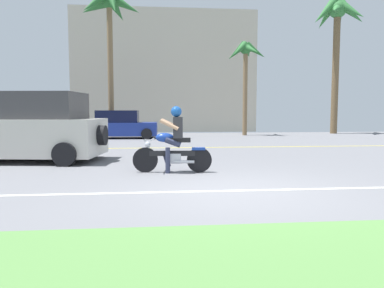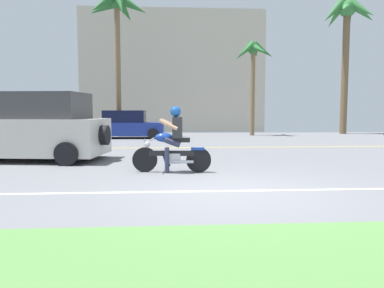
# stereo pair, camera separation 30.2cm
# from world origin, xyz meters

# --- Properties ---
(ground) EXTENTS (56.00, 30.00, 0.04)m
(ground) POSITION_xyz_m (0.00, 3.00, -0.02)
(ground) COLOR slate
(lane_line_near) EXTENTS (50.40, 0.12, 0.01)m
(lane_line_near) POSITION_xyz_m (0.00, -0.03, 0.00)
(lane_line_near) COLOR silver
(lane_line_near) RESTS_ON ground
(lane_line_far) EXTENTS (50.40, 0.12, 0.01)m
(lane_line_far) POSITION_xyz_m (0.00, 8.04, 0.00)
(lane_line_far) COLOR yellow
(lane_line_far) RESTS_ON ground
(motorcyclist) EXTENTS (1.87, 0.61, 1.57)m
(motorcyclist) POSITION_xyz_m (-1.02, 2.15, 0.66)
(motorcyclist) COLOR black
(motorcyclist) RESTS_ON ground
(suv_nearby) EXTENTS (4.82, 2.75, 1.98)m
(suv_nearby) POSITION_xyz_m (-5.23, 4.60, 0.96)
(suv_nearby) COLOR beige
(suv_nearby) RESTS_ON ground
(parked_car_0) EXTENTS (4.51, 1.87, 1.57)m
(parked_car_0) POSITION_xyz_m (-8.41, 13.52, 0.73)
(parked_car_0) COLOR #232328
(parked_car_0) RESTS_ON ground
(parked_car_1) EXTENTS (3.76, 1.97, 1.48)m
(parked_car_1) POSITION_xyz_m (-3.25, 13.50, 0.69)
(parked_car_1) COLOR navy
(parked_car_1) RESTS_ON ground
(palm_tree_0) EXTENTS (3.61, 3.49, 8.54)m
(palm_tree_0) POSITION_xyz_m (10.08, 16.45, 7.00)
(palm_tree_0) COLOR brown
(palm_tree_0) RESTS_ON ground
(palm_tree_1) EXTENTS (2.44, 2.55, 5.54)m
(palm_tree_1) POSITION_xyz_m (3.92, 15.27, 4.58)
(palm_tree_1) COLOR brown
(palm_tree_1) RESTS_ON ground
(palm_tree_2) EXTENTS (3.69, 3.60, 8.19)m
(palm_tree_2) POSITION_xyz_m (-3.90, 14.84, 6.83)
(palm_tree_2) COLOR brown
(palm_tree_2) RESTS_ON ground
(motorcyclist_distant) EXTENTS (0.88, 1.43, 1.35)m
(motorcyclist_distant) POSITION_xyz_m (-5.51, 8.56, 0.57)
(motorcyclist_distant) COLOR black
(motorcyclist_distant) RESTS_ON ground
(building_far) EXTENTS (12.68, 4.00, 8.36)m
(building_far) POSITION_xyz_m (-0.71, 21.00, 4.18)
(building_far) COLOR beige
(building_far) RESTS_ON ground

